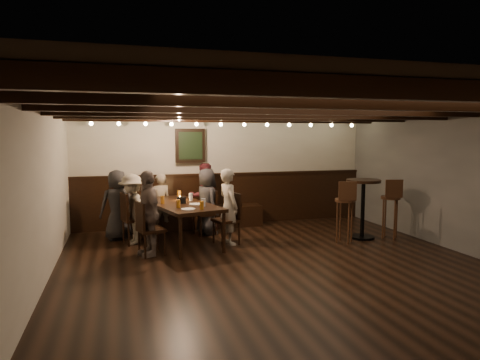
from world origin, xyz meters
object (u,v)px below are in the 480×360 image
object	(u,v)px
person_bench_centre	(160,203)
person_left_far	(148,213)
bar_stool_right	(390,216)
chair_right_far	(227,229)
person_bench_right	(204,196)
chair_left_near	(134,228)
person_bench_left	(117,205)
person_right_far	(229,207)
dining_table	(180,206)
person_left_near	(132,209)
bar_stool_left	(345,220)
high_top_table	(363,200)
person_right_near	(207,201)
chair_left_far	(151,239)
chair_right_near	(206,221)

from	to	relation	value
person_bench_centre	person_left_far	world-z (taller)	person_left_far
person_bench_centre	bar_stool_right	distance (m)	4.51
chair_right_far	person_bench_right	xyz separation A→B (m)	(-0.16, 1.35, 0.41)
chair_left_near	person_bench_left	size ratio (longest dim) A/B	0.70
person_right_far	dining_table	bearing A→B (deg)	59.04
person_left_near	person_left_far	xyz separation A→B (m)	(0.22, -0.87, 0.06)
person_right_far	bar_stool_left	xyz separation A→B (m)	(2.07, -0.50, -0.26)
dining_table	high_top_table	world-z (taller)	high_top_table
person_left_far	person_bench_right	bearing A→B (deg)	129.29
person_bench_centre	person_left_near	distance (m)	0.96
person_left_far	bar_stool_right	size ratio (longest dim) A/B	1.22
bar_stool_right	person_right_near	bearing A→B (deg)	174.53
person_right_near	high_top_table	bearing A→B (deg)	-127.03
bar_stool_right	person_right_far	bearing A→B (deg)	-171.95
chair_right_far	person_right_near	bearing A→B (deg)	-1.94
person_right_near	person_bench_left	bearing A→B (deg)	74.74
person_left_far	bar_stool_right	distance (m)	4.53
person_bench_centre	chair_left_near	bearing A→B (deg)	39.82
person_right_near	person_left_far	bearing A→B (deg)	120.96
dining_table	person_bench_left	distance (m)	1.27
high_top_table	person_right_far	bearing A→B (deg)	173.48
dining_table	person_left_near	distance (m)	0.88
chair_left_far	high_top_table	world-z (taller)	high_top_table
dining_table	person_bench_right	bearing A→B (deg)	45.00
person_right_far	bar_stool_right	xyz separation A→B (m)	(3.07, -0.45, -0.26)
chair_right_near	chair_left_far	bearing A→B (deg)	122.05
bar_stool_right	chair_right_near	bearing A→B (deg)	174.82
chair_right_near	person_left_near	xyz separation A→B (m)	(-1.42, -0.37, 0.37)
person_left_far	bar_stool_left	distance (m)	3.54
chair_right_near	person_left_far	world-z (taller)	person_left_far
person_left_far	high_top_table	xyz separation A→B (m)	(4.03, 0.08, 0.04)
person_left_near	person_left_far	distance (m)	0.90
high_top_table	bar_stool_left	world-z (taller)	bar_stool_left
person_right_far	high_top_table	size ratio (longest dim) A/B	1.21
chair_left_near	person_bench_centre	distance (m)	0.99
person_bench_right	person_left_near	xyz separation A→B (m)	(-1.49, -0.85, -0.05)
chair_right_far	person_bench_centre	size ratio (longest dim) A/B	0.77
chair_left_far	person_bench_centre	world-z (taller)	person_bench_centre
person_right_near	bar_stool_left	xyz separation A→B (m)	(2.29, -1.37, -0.23)
chair_left_near	person_left_near	size ratio (longest dim) A/B	0.73
person_right_near	person_right_far	world-z (taller)	person_right_far
person_right_near	high_top_table	xyz separation A→B (m)	(2.80, -1.17, 0.09)
person_bench_left	person_left_near	xyz separation A→B (m)	(0.26, -0.40, -0.02)
high_top_table	chair_left_near	bearing A→B (deg)	169.27
person_bench_centre	person_left_near	xyz separation A→B (m)	(-0.58, -0.77, 0.04)
person_bench_left	person_right_near	distance (m)	1.71
person_bench_left	high_top_table	size ratio (longest dim) A/B	1.17
person_bench_centre	person_left_near	world-z (taller)	person_left_near
dining_table	chair_left_far	world-z (taller)	chair_left_far
person_bench_right	person_left_far	distance (m)	2.13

